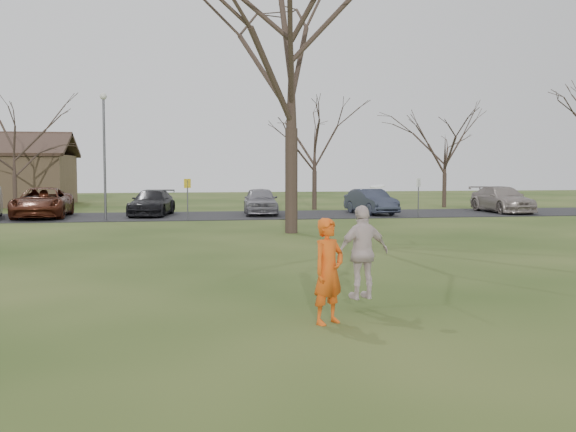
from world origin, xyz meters
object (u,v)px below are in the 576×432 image
object	(u,v)px
car_3	(152,203)
car_5	(371,202)
player_defender	(328,271)
car_7	(502,199)
car_4	(260,201)
big_tree	(291,57)
catching_play	(363,252)
lamp_post	(104,140)
car_2	(42,203)

from	to	relation	value
car_3	car_5	distance (m)	12.05
player_defender	car_7	distance (m)	30.01
car_3	car_4	world-z (taller)	car_4
car_4	big_tree	xyz separation A→B (m)	(-0.04, -10.18, 6.21)
catching_play	player_defender	bearing A→B (deg)	-133.10
player_defender	lamp_post	size ratio (longest dim) A/B	0.29
player_defender	big_tree	xyz separation A→B (m)	(2.09, 15.60, 6.10)
car_2	car_5	world-z (taller)	car_2
catching_play	car_2	bearing A→B (deg)	112.56
car_3	car_7	bearing A→B (deg)	8.05
car_7	car_2	bearing A→B (deg)	178.86
big_tree	car_5	bearing A→B (deg)	57.00
player_defender	car_3	world-z (taller)	player_defender
car_4	car_3	bearing A→B (deg)	-177.82
car_3	car_7	world-z (taller)	car_7
car_4	lamp_post	bearing A→B (deg)	-157.41
car_7	car_5	bearing A→B (deg)	-179.62
car_3	car_7	size ratio (longest dim) A/B	0.93
catching_play	big_tree	xyz separation A→B (m)	(1.22, 14.68, 5.91)
car_4	big_tree	distance (m)	11.92
car_4	catching_play	world-z (taller)	catching_play
car_7	catching_play	bearing A→B (deg)	-122.93
car_4	car_5	size ratio (longest dim) A/B	1.05
player_defender	car_5	distance (m)	26.44
car_2	car_3	bearing A→B (deg)	4.48
catching_play	car_4	bearing A→B (deg)	87.09
player_defender	car_2	size ratio (longest dim) A/B	0.32
car_2	catching_play	xyz separation A→B (m)	(10.19, -24.52, 0.27)
lamp_post	catching_play	bearing A→B (deg)	-73.00
player_defender	car_7	size ratio (longest dim) A/B	0.35
car_2	car_5	size ratio (longest dim) A/B	1.32
car_2	car_5	xyz separation A→B (m)	(17.58, -0.33, -0.08)
big_tree	catching_play	bearing A→B (deg)	-94.75
catching_play	big_tree	world-z (taller)	big_tree
car_2	car_3	world-z (taller)	car_2
car_3	catching_play	bearing A→B (deg)	-69.44
player_defender	car_4	bearing A→B (deg)	51.90
player_defender	car_3	distance (m)	26.25
player_defender	catching_play	xyz separation A→B (m)	(0.87, 0.93, 0.19)
car_3	lamp_post	distance (m)	4.84
car_3	car_5	size ratio (longest dim) A/B	1.13
car_7	big_tree	xyz separation A→B (m)	(-14.11, -9.67, 6.21)
player_defender	big_tree	bearing A→B (deg)	49.00
lamp_post	player_defender	bearing A→B (deg)	-75.64
car_2	car_4	size ratio (longest dim) A/B	1.26
car_3	big_tree	xyz separation A→B (m)	(5.84, -10.38, 6.27)
car_7	big_tree	bearing A→B (deg)	-146.31
car_5	catching_play	bearing A→B (deg)	-116.58
car_5	car_7	world-z (taller)	car_7
player_defender	car_4	world-z (taller)	player_defender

